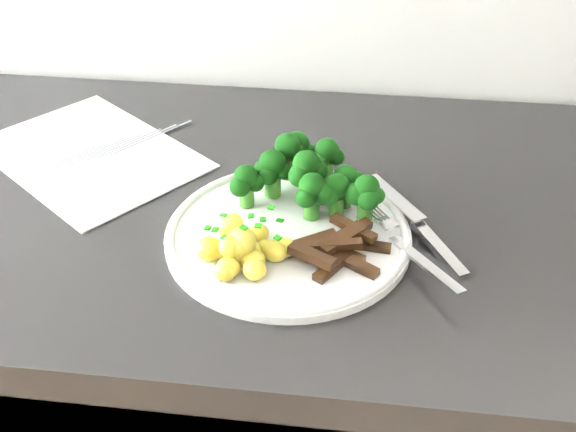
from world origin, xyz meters
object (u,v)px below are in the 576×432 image
recipe_paper (91,154)px  beef_strips (336,247)px  fork (411,249)px  plate (288,233)px  knife (426,234)px  broccoli (309,173)px  potatoes (243,247)px

recipe_paper → beef_strips: (0.32, -0.17, 0.02)m
fork → beef_strips: bearing=-174.9°
plate → knife: bearing=6.5°
knife → recipe_paper: bearing=163.2°
broccoli → plate: bearing=-103.6°
broccoli → potatoes: size_ratio=1.69×
recipe_paper → knife: bearing=-16.8°
potatoes → knife: potatoes is taller
beef_strips → plate: bearing=149.1°
broccoli → knife: size_ratio=0.97×
plate → broccoli: size_ratio=1.55×
plate → potatoes: size_ratio=2.63×
broccoli → knife: bearing=-19.3°
recipe_paper → potatoes: size_ratio=3.41×
recipe_paper → plate: 0.30m
potatoes → plate: bearing=53.0°
broccoli → beef_strips: broccoli is taller
recipe_paper → broccoli: (0.28, -0.08, 0.04)m
fork → knife: fork is taller
recipe_paper → fork: 0.43m
plate → knife: 0.15m
plate → broccoli: (0.01, 0.06, 0.04)m
recipe_paper → potatoes: (0.23, -0.19, 0.02)m
potatoes → beef_strips: potatoes is taller
recipe_paper → potatoes: potatoes is taller
plate → potatoes: potatoes is taller
plate → knife: size_ratio=1.51×
potatoes → fork: size_ratio=0.67×
fork → knife: 0.05m
fork → broccoli: bearing=142.6°
beef_strips → recipe_paper: bearing=151.7°
recipe_paper → fork: (0.40, -0.17, 0.02)m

